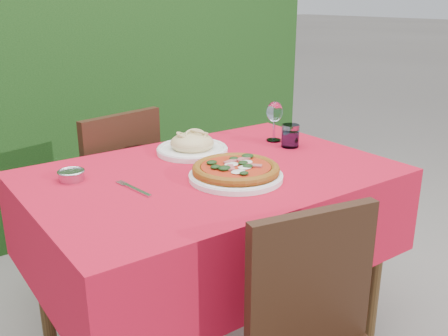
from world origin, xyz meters
TOP-DOWN VIEW (x-y plane):
  - hedge at (0.00, 1.55)m, footprint 3.20×0.55m
  - dining_table at (0.00, 0.00)m, footprint 1.26×0.86m
  - chair_far at (-0.12, 0.62)m, footprint 0.46×0.46m
  - pizza_plate at (0.02, -0.12)m, footprint 0.34×0.34m
  - pasta_plate at (0.06, 0.22)m, footprint 0.28×0.28m
  - water_glass at (0.43, 0.06)m, footprint 0.07×0.07m
  - wine_glass at (0.44, 0.17)m, footprint 0.07×0.07m
  - fork at (-0.30, -0.02)m, footprint 0.05×0.20m
  - steel_ramekin at (-0.44, 0.19)m, footprint 0.08×0.08m

SIDE VIEW (x-z plane):
  - chair_far at x=-0.12m, z-range 0.06..0.93m
  - dining_table at x=0.00m, z-range 0.22..0.97m
  - fork at x=-0.30m, z-range 0.75..0.75m
  - steel_ramekin at x=-0.44m, z-range 0.75..0.78m
  - pizza_plate at x=0.02m, z-range 0.75..0.81m
  - pasta_plate at x=0.06m, z-range 0.74..0.82m
  - water_glass at x=0.43m, z-range 0.74..0.84m
  - wine_glass at x=0.44m, z-range 0.78..0.95m
  - hedge at x=0.00m, z-range 0.03..1.81m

